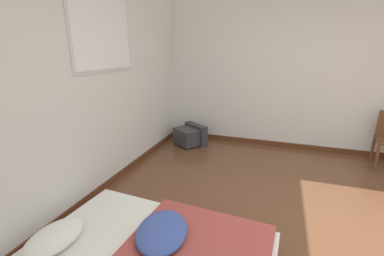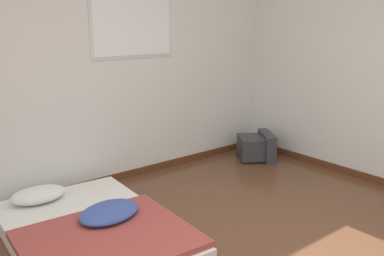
% 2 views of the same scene
% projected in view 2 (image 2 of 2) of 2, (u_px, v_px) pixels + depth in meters
% --- Properties ---
extents(wall_back, '(7.64, 0.08, 2.60)m').
position_uv_depth(wall_back, '(87.00, 74.00, 4.63)').
color(wall_back, silver).
rests_on(wall_back, ground_plane).
extents(mattress_bed, '(1.40, 1.99, 0.30)m').
position_uv_depth(mattress_bed, '(91.00, 230.00, 3.69)').
color(mattress_bed, silver).
rests_on(mattress_bed, ground_plane).
extents(crt_tv, '(0.64, 0.65, 0.36)m').
position_uv_depth(crt_tv, '(257.00, 147.00, 5.85)').
color(crt_tv, '#333338').
rests_on(crt_tv, ground_plane).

